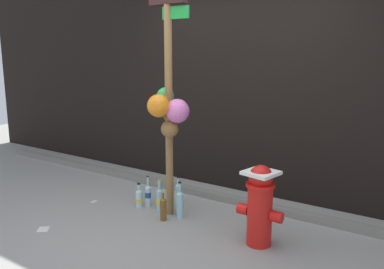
# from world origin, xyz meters

# --- Properties ---
(ground_plane) EXTENTS (14.00, 14.00, 0.00)m
(ground_plane) POSITION_xyz_m (0.00, 0.00, 0.00)
(ground_plane) COLOR gray
(building_wall) EXTENTS (10.00, 0.20, 3.52)m
(building_wall) POSITION_xyz_m (0.00, 1.65, 1.76)
(building_wall) COLOR black
(building_wall) RESTS_ON ground_plane
(curb_strip) EXTENTS (8.00, 0.12, 0.08)m
(curb_strip) POSITION_xyz_m (0.00, 1.11, 0.04)
(curb_strip) COLOR slate
(curb_strip) RESTS_ON ground_plane
(memorial_post) EXTENTS (0.50, 0.51, 2.54)m
(memorial_post) POSITION_xyz_m (-0.19, 0.40, 1.40)
(memorial_post) COLOR olive
(memorial_post) RESTS_ON ground_plane
(fire_hydrant) EXTENTS (0.43, 0.32, 0.75)m
(fire_hydrant) POSITION_xyz_m (0.88, 0.33, 0.39)
(fire_hydrant) COLOR red
(fire_hydrant) RESTS_ON ground_plane
(bottle_0) EXTENTS (0.07, 0.07, 0.39)m
(bottle_0) POSITION_xyz_m (-0.07, 0.42, 0.16)
(bottle_0) COLOR #93CCE0
(bottle_0) RESTS_ON ground_plane
(bottle_1) EXTENTS (0.06, 0.06, 0.32)m
(bottle_1) POSITION_xyz_m (-0.32, 0.73, 0.12)
(bottle_1) COLOR #B2DBEA
(bottle_1) RESTS_ON ground_plane
(bottle_2) EXTENTS (0.07, 0.07, 0.32)m
(bottle_2) POSITION_xyz_m (-0.17, 0.27, 0.13)
(bottle_2) COLOR brown
(bottle_2) RESTS_ON ground_plane
(bottle_3) EXTENTS (0.08, 0.08, 0.34)m
(bottle_3) POSITION_xyz_m (-0.40, 0.49, 0.13)
(bottle_3) COLOR #93CCE0
(bottle_3) RESTS_ON ground_plane
(bottle_4) EXTENTS (0.08, 0.08, 0.28)m
(bottle_4) POSITION_xyz_m (-0.64, 0.41, 0.11)
(bottle_4) COLOR #B2DBEA
(bottle_4) RESTS_ON ground_plane
(bottle_5) EXTENTS (0.07, 0.07, 0.35)m
(bottle_5) POSITION_xyz_m (-0.57, 0.49, 0.13)
(bottle_5) COLOR #B2DBEA
(bottle_5) RESTS_ON ground_plane
(bottle_6) EXTENTS (0.07, 0.07, 0.34)m
(bottle_6) POSITION_xyz_m (-0.27, 0.51, 0.13)
(bottle_6) COLOR #93CCE0
(bottle_6) RESTS_ON ground_plane
(litter_0) EXTENTS (0.06, 0.09, 0.01)m
(litter_0) POSITION_xyz_m (-1.19, 0.23, 0.00)
(litter_0) COLOR silver
(litter_0) RESTS_ON ground_plane
(litter_1) EXTENTS (0.16, 0.17, 0.01)m
(litter_1) POSITION_xyz_m (-1.02, -0.57, 0.00)
(litter_1) COLOR silver
(litter_1) RESTS_ON ground_plane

